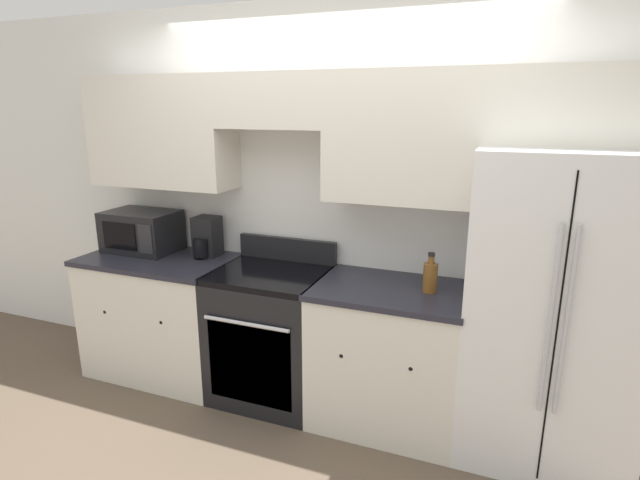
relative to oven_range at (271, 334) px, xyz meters
name	(u,v)px	position (x,y,z in m)	size (l,w,h in m)	color
ground_plane	(302,431)	(0.36, -0.31, -0.45)	(12.00, 12.00, 0.00)	brown
wall_back	(338,179)	(0.37, 0.27, 1.04)	(8.00, 0.39, 2.60)	white
lower_cabinets_left	(163,315)	(-0.89, 0.00, 0.00)	(1.09, 0.64, 0.90)	silver
lower_cabinets_right	(388,355)	(0.81, 0.00, 0.00)	(0.91, 0.64, 0.90)	silver
oven_range	(271,334)	(0.00, 0.00, 0.00)	(0.72, 0.65, 1.06)	black
refrigerator	(551,308)	(1.69, 0.08, 0.42)	(0.88, 0.81, 1.74)	white
microwave	(142,231)	(-1.11, 0.10, 0.59)	(0.52, 0.36, 0.30)	black
bottle	(430,276)	(1.04, 0.02, 0.54)	(0.08, 0.08, 0.24)	brown
paper_towel_holder	(206,238)	(-0.59, 0.17, 0.58)	(0.17, 0.22, 0.28)	black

